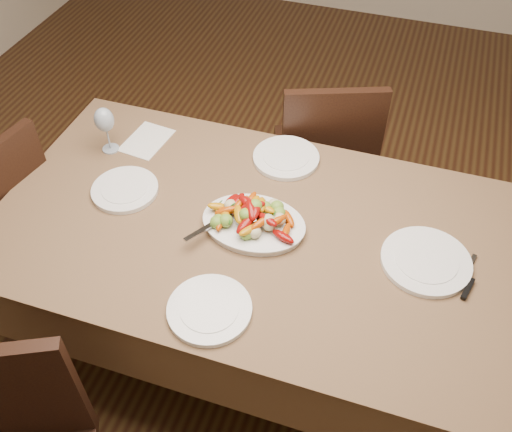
{
  "coord_description": "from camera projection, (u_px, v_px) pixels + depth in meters",
  "views": [
    {
      "loc": [
        0.48,
        -1.5,
        2.2
      ],
      "look_at": [
        0.06,
        -0.24,
        0.82
      ],
      "focal_mm": 40.0,
      "sensor_mm": 36.0,
      "label": 1
    }
  ],
  "objects": [
    {
      "name": "serving_spoon",
      "position": [
        232.0,
        221.0,
        1.92
      ],
      "size": [
        0.28,
        0.18,
        0.03
      ],
      "primitive_type": null,
      "rotation": [
        0.0,
        0.0,
        -0.47
      ],
      "color": "#9EA0A8",
      "rests_on": "serving_platter"
    },
    {
      "name": "plate_left",
      "position": [
        125.0,
        190.0,
        2.08
      ],
      "size": [
        0.24,
        0.24,
        0.02
      ],
      "primitive_type": "cylinder",
      "color": "white",
      "rests_on": "dining_table"
    },
    {
      "name": "dining_table",
      "position": [
        256.0,
        294.0,
        2.24
      ],
      "size": [
        1.84,
        1.05,
        0.76
      ],
      "primitive_type": "cube",
      "rotation": [
        0.0,
        0.0,
        0.0
      ],
      "color": "brown",
      "rests_on": "ground"
    },
    {
      "name": "plate_far",
      "position": [
        286.0,
        158.0,
        2.21
      ],
      "size": [
        0.26,
        0.26,
        0.02
      ],
      "primitive_type": "cylinder",
      "color": "white",
      "rests_on": "dining_table"
    },
    {
      "name": "plate_right",
      "position": [
        426.0,
        261.0,
        1.85
      ],
      "size": [
        0.29,
        0.29,
        0.02
      ],
      "primitive_type": "cylinder",
      "color": "white",
      "rests_on": "dining_table"
    },
    {
      "name": "roasted_vegetables",
      "position": [
        254.0,
        213.0,
        1.92
      ],
      "size": [
        0.28,
        0.19,
        0.09
      ],
      "primitive_type": null,
      "rotation": [
        0.0,
        0.0,
        0.0
      ],
      "color": "#790906",
      "rests_on": "serving_platter"
    },
    {
      "name": "wine_glass",
      "position": [
        106.0,
        129.0,
        2.19
      ],
      "size": [
        0.08,
        0.08,
        0.2
      ],
      "primitive_type": null,
      "color": "#8C99A5",
      "rests_on": "dining_table"
    },
    {
      "name": "menu_card",
      "position": [
        147.0,
        140.0,
        2.3
      ],
      "size": [
        0.17,
        0.23,
        0.0
      ],
      "primitive_type": "cube",
      "rotation": [
        0.0,
        0.0,
        -0.11
      ],
      "color": "silver",
      "rests_on": "dining_table"
    },
    {
      "name": "plate_near",
      "position": [
        210.0,
        310.0,
        1.72
      ],
      "size": [
        0.26,
        0.26,
        0.02
      ],
      "primitive_type": "cylinder",
      "color": "white",
      "rests_on": "dining_table"
    },
    {
      "name": "floor",
      "position": [
        260.0,
        300.0,
        2.68
      ],
      "size": [
        6.0,
        6.0,
        0.0
      ],
      "primitive_type": "plane",
      "color": "#3B2311",
      "rests_on": "ground"
    },
    {
      "name": "serving_platter",
      "position": [
        254.0,
        225.0,
        1.96
      ],
      "size": [
        0.35,
        0.26,
        0.02
      ],
      "primitive_type": "ellipsoid",
      "rotation": [
        0.0,
        0.0,
        0.0
      ],
      "color": "white",
      "rests_on": "dining_table"
    },
    {
      "name": "table_knife",
      "position": [
        468.0,
        279.0,
        1.8
      ],
      "size": [
        0.07,
        0.2,
        0.01
      ],
      "primitive_type": null,
      "rotation": [
        0.0,
        0.0,
        -0.26
      ],
      "color": "#9EA0A8",
      "rests_on": "dining_table"
    },
    {
      "name": "chair_far",
      "position": [
        322.0,
        154.0,
        2.68
      ],
      "size": [
        0.54,
        0.54,
        0.95
      ],
      "primitive_type": null,
      "rotation": [
        0.0,
        0.0,
        3.51
      ],
      "color": "black",
      "rests_on": "ground"
    }
  ]
}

